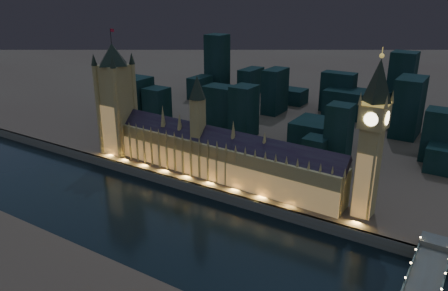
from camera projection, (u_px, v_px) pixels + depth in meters
The scene contains 7 objects.
ground_plane at pixel (174, 221), 294.27m from camera, with size 2000.00×2000.00×0.00m, color black.
north_bank at pixel (374, 80), 705.59m from camera, with size 2000.00×960.00×8.00m, color #4F3E2F.
embankment_wall at pixel (208, 192), 325.42m from camera, with size 2000.00×2.50×8.00m, color #515041.
palace_of_westminster at pixel (219, 155), 336.20m from camera, with size 202.00×28.40×78.00m.
victoria_tower at pixel (116, 93), 376.99m from camera, with size 31.68×31.68×107.85m.
elizabeth_tower at pixel (373, 127), 265.73m from camera, with size 18.00×18.00×108.32m.
city_backdrop at pixel (343, 104), 460.17m from camera, with size 452.01×215.63×78.89m.
Camera 1 is at (165.76, -200.72, 150.13)m, focal length 35.00 mm.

